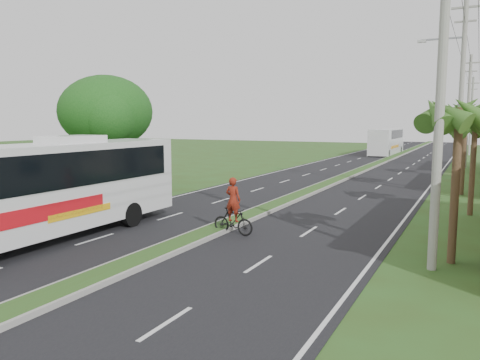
% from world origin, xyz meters
% --- Properties ---
extents(ground, '(180.00, 180.00, 0.00)m').
position_xyz_m(ground, '(0.00, 0.00, 0.00)').
color(ground, '#334A1B').
rests_on(ground, ground).
extents(road_asphalt, '(14.00, 160.00, 0.02)m').
position_xyz_m(road_asphalt, '(0.00, 20.00, 0.01)').
color(road_asphalt, black).
rests_on(road_asphalt, ground).
extents(median_strip, '(1.20, 160.00, 0.18)m').
position_xyz_m(median_strip, '(0.00, 20.00, 0.10)').
color(median_strip, gray).
rests_on(median_strip, ground).
extents(lane_edge_left, '(0.12, 160.00, 0.01)m').
position_xyz_m(lane_edge_left, '(-6.70, 20.00, 0.00)').
color(lane_edge_left, silver).
rests_on(lane_edge_left, ground).
extents(lane_edge_right, '(0.12, 160.00, 0.01)m').
position_xyz_m(lane_edge_right, '(6.70, 20.00, 0.00)').
color(lane_edge_right, silver).
rests_on(lane_edge_right, ground).
extents(palm_verge_a, '(2.40, 2.40, 5.45)m').
position_xyz_m(palm_verge_a, '(9.00, 3.00, 4.74)').
color(palm_verge_a, '#473321').
rests_on(palm_verge_a, ground).
extents(palm_verge_b, '(2.40, 2.40, 5.05)m').
position_xyz_m(palm_verge_b, '(9.40, 12.00, 4.36)').
color(palm_verge_b, '#473321').
rests_on(palm_verge_b, ground).
extents(palm_verge_c, '(2.40, 2.40, 5.85)m').
position_xyz_m(palm_verge_c, '(8.80, 19.00, 5.12)').
color(palm_verge_c, '#473321').
rests_on(palm_verge_c, ground).
extents(palm_verge_d, '(2.40, 2.40, 5.25)m').
position_xyz_m(palm_verge_d, '(9.30, 28.00, 4.55)').
color(palm_verge_d, '#473321').
rests_on(palm_verge_d, ground).
extents(shade_tree, '(6.30, 6.00, 7.54)m').
position_xyz_m(shade_tree, '(-12.11, 10.02, 5.03)').
color(shade_tree, '#473321').
rests_on(shade_tree, ground).
extents(utility_pole_a, '(1.60, 0.28, 11.00)m').
position_xyz_m(utility_pole_a, '(8.50, 2.00, 5.67)').
color(utility_pole_a, gray).
rests_on(utility_pole_a, ground).
extents(utility_pole_b, '(3.20, 0.28, 12.00)m').
position_xyz_m(utility_pole_b, '(8.47, 18.00, 6.26)').
color(utility_pole_b, gray).
rests_on(utility_pole_b, ground).
extents(utility_pole_c, '(1.60, 0.28, 11.00)m').
position_xyz_m(utility_pole_c, '(8.50, 38.00, 5.67)').
color(utility_pole_c, gray).
rests_on(utility_pole_c, ground).
extents(utility_pole_d, '(1.60, 0.28, 10.50)m').
position_xyz_m(utility_pole_d, '(8.50, 58.00, 5.42)').
color(utility_pole_d, gray).
rests_on(utility_pole_d, ground).
extents(coach_bus_main, '(2.72, 12.43, 4.01)m').
position_xyz_m(coach_bus_main, '(-4.88, -0.82, 2.21)').
color(coach_bus_main, silver).
rests_on(coach_bus_main, ground).
extents(coach_bus_far, '(2.79, 12.17, 3.54)m').
position_xyz_m(coach_bus_far, '(-1.80, 54.07, 2.01)').
color(coach_bus_far, white).
rests_on(coach_bus_far, ground).
extents(motorcyclist, '(1.85, 0.63, 2.36)m').
position_xyz_m(motorcyclist, '(0.92, 3.15, 0.85)').
color(motorcyclist, black).
rests_on(motorcyclist, ground).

